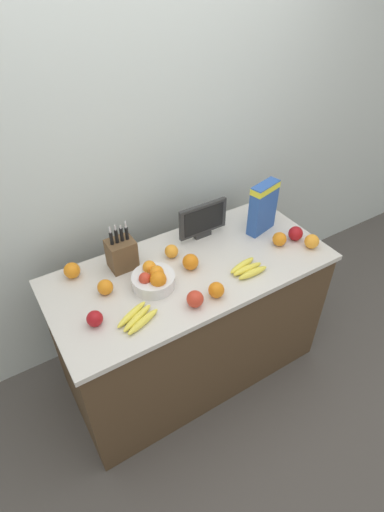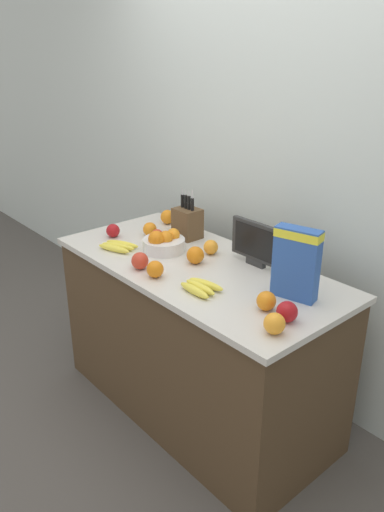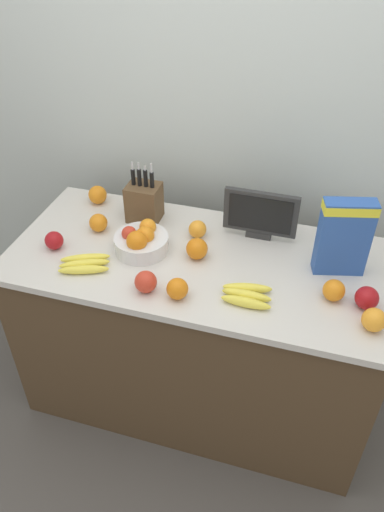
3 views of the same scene
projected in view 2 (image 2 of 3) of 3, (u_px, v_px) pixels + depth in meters
The scene contains 19 objects.
ground_plane at pixel (196, 405), 2.79m from camera, with size 14.00×14.00×0.00m, color #514C47.
wall_back at pixel (278, 159), 2.63m from camera, with size 9.00×0.06×2.60m.
counter at pixel (196, 339), 2.62m from camera, with size 1.54×0.71×0.86m.
knife_block at pixel (187, 223), 2.76m from camera, with size 0.14×0.12×0.28m.
small_monitor at pixel (257, 243), 2.39m from camera, with size 0.31×0.03×0.22m.
cereal_box at pixel (296, 261), 2.06m from camera, with size 0.20×0.12×0.31m.
fruit_bowl at pixel (163, 242), 2.59m from camera, with size 0.22×0.22×0.12m.
banana_bunch_left at pixel (200, 287), 2.17m from camera, with size 0.19×0.13×0.04m.
banana_bunch_right at pixel (118, 246), 2.62m from camera, with size 0.22×0.17×0.03m.
apple_leftmost at pixel (113, 231), 2.78m from camera, with size 0.08×0.08×0.08m, color #A31419.
apple_near_bananas at pixel (287, 312), 1.93m from camera, with size 0.08×0.08×0.08m, color #A31419.
apple_middle at pixel (140, 261), 2.38m from camera, with size 0.08×0.08×0.08m, color red.
orange_back_center at pixel (150, 229), 2.80m from camera, with size 0.08×0.08×0.08m, color orange.
orange_near_bowl at pixel (168, 217), 2.99m from camera, with size 0.08×0.08×0.08m, color orange.
orange_front_center at pixel (211, 247), 2.55m from camera, with size 0.08×0.08×0.08m, color orange.
orange_by_cereal at pixel (155, 269), 2.30m from camera, with size 0.08×0.08×0.08m, color orange.
orange_mid_left at pixel (195, 255), 2.44m from camera, with size 0.09×0.09×0.09m, color orange.
orange_mid_right at pixel (266, 301), 2.01m from camera, with size 0.08×0.08×0.08m, color orange.
orange_front_right at pixel (274, 324), 1.85m from camera, with size 0.08×0.08×0.08m, color orange.
Camera 2 is at (1.68, -1.48, 1.86)m, focal length 35.00 mm.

